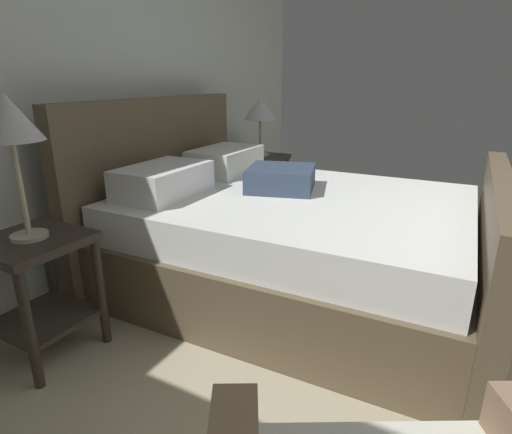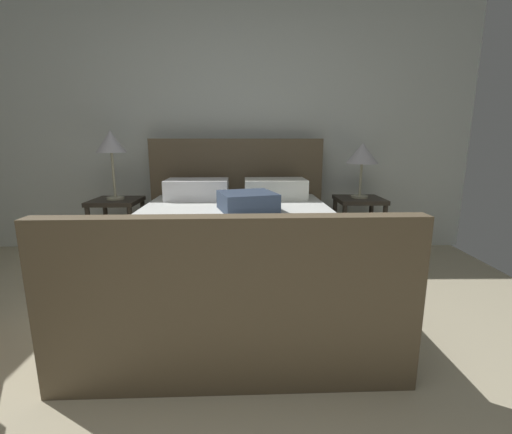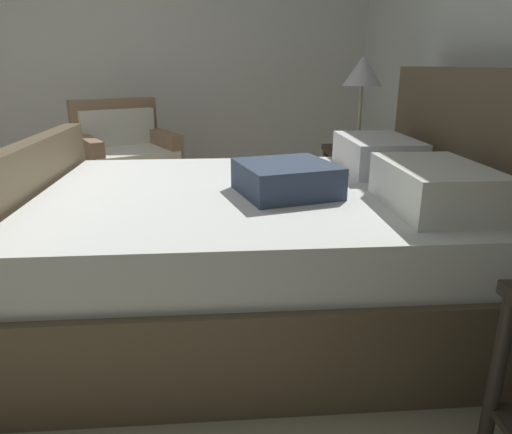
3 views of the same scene
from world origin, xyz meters
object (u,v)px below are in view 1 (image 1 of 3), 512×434
table_lamp_right (260,110)px  nightstand_right (260,176)px  bed (289,236)px  table_lamp_left (8,122)px  nightstand_left (37,277)px

table_lamp_right → nightstand_right: bearing=-146.3°
bed → table_lamp_left: table_lamp_left is taller
table_lamp_left → bed: bearing=-33.0°
nightstand_left → nightstand_right: bearing=1.6°
bed → table_lamp_right: (1.18, 0.83, 0.66)m
bed → nightstand_left: bed is taller
bed → table_lamp_left: 1.60m
nightstand_right → nightstand_left: bearing=-178.4°
nightstand_right → table_lamp_right: (0.00, 0.00, 0.61)m
nightstand_left → table_lamp_left: (-0.00, 0.00, 0.71)m
bed → table_lamp_right: size_ratio=4.26×
bed → table_lamp_left: (-1.18, 0.76, 0.76)m
nightstand_right → table_lamp_left: 2.46m
bed → nightstand_right: bed is taller
nightstand_right → table_lamp_right: table_lamp_right is taller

